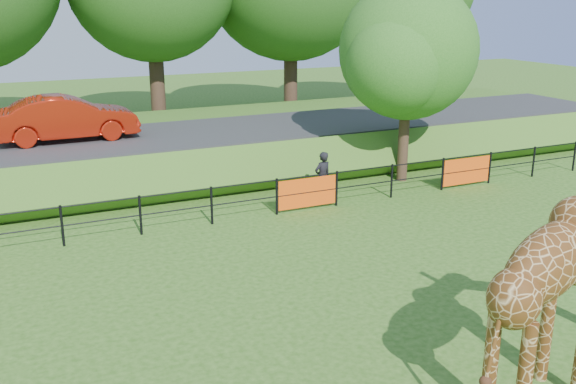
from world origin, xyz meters
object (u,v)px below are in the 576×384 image
giraffe (575,289)px  visitor (323,177)px  car_red (67,118)px  tree_east (410,56)px

giraffe → visitor: (1.01, 10.43, -0.90)m
giraffe → car_red: size_ratio=1.02×
tree_east → giraffe: bearing=-112.7°
giraffe → tree_east: (4.83, 11.55, 2.57)m
giraffe → tree_east: bearing=52.2°
visitor → tree_east: tree_east is taller
visitor → car_red: bearing=-53.1°
visitor → tree_east: size_ratio=0.24×
visitor → tree_east: bearing=-175.2°
car_red → tree_east: 11.83m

